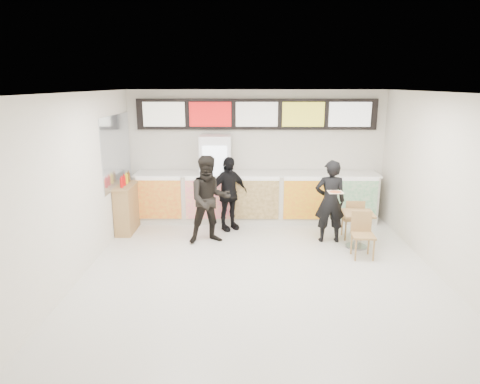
{
  "coord_description": "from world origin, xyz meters",
  "views": [
    {
      "loc": [
        -0.28,
        -6.52,
        3.14
      ],
      "look_at": [
        -0.36,
        1.2,
        1.17
      ],
      "focal_mm": 32.0,
      "sensor_mm": 36.0,
      "label": 1
    }
  ],
  "objects_px": {
    "service_counter": "(256,197)",
    "customer_left": "(209,200)",
    "customer_main": "(330,201)",
    "condiment_ledge": "(127,208)",
    "drinks_fridge": "(216,179)",
    "customer_mid": "(228,194)",
    "cafe_table": "(358,223)"
  },
  "relations": [
    {
      "from": "customer_main",
      "to": "customer_left",
      "type": "bearing_deg",
      "value": 1.8
    },
    {
      "from": "customer_mid",
      "to": "condiment_ledge",
      "type": "relative_size",
      "value": 1.31
    },
    {
      "from": "customer_left",
      "to": "cafe_table",
      "type": "bearing_deg",
      "value": -20.82
    },
    {
      "from": "drinks_fridge",
      "to": "customer_mid",
      "type": "xyz_separation_m",
      "value": [
        0.3,
        -0.64,
        -0.19
      ]
    },
    {
      "from": "drinks_fridge",
      "to": "service_counter",
      "type": "bearing_deg",
      "value": -0.99
    },
    {
      "from": "service_counter",
      "to": "condiment_ledge",
      "type": "relative_size",
      "value": 4.49
    },
    {
      "from": "service_counter",
      "to": "cafe_table",
      "type": "bearing_deg",
      "value": -41.05
    },
    {
      "from": "condiment_ledge",
      "to": "cafe_table",
      "type": "bearing_deg",
      "value": -10.69
    },
    {
      "from": "service_counter",
      "to": "customer_mid",
      "type": "bearing_deg",
      "value": -135.27
    },
    {
      "from": "customer_left",
      "to": "cafe_table",
      "type": "height_order",
      "value": "customer_left"
    },
    {
      "from": "service_counter",
      "to": "customer_left",
      "type": "height_order",
      "value": "customer_left"
    },
    {
      "from": "drinks_fridge",
      "to": "customer_main",
      "type": "bearing_deg",
      "value": -29.92
    },
    {
      "from": "customer_left",
      "to": "condiment_ledge",
      "type": "height_order",
      "value": "customer_left"
    },
    {
      "from": "customer_left",
      "to": "customer_mid",
      "type": "xyz_separation_m",
      "value": [
        0.34,
        0.79,
        -0.08
      ]
    },
    {
      "from": "customer_main",
      "to": "condiment_ledge",
      "type": "xyz_separation_m",
      "value": [
        -4.26,
        0.57,
        -0.31
      ]
    },
    {
      "from": "customer_main",
      "to": "condiment_ledge",
      "type": "distance_m",
      "value": 4.31
    },
    {
      "from": "customer_left",
      "to": "customer_mid",
      "type": "distance_m",
      "value": 0.86
    },
    {
      "from": "customer_main",
      "to": "customer_mid",
      "type": "relative_size",
      "value": 1.04
    },
    {
      "from": "drinks_fridge",
      "to": "customer_main",
      "type": "distance_m",
      "value": 2.74
    },
    {
      "from": "customer_main",
      "to": "customer_left",
      "type": "xyz_separation_m",
      "value": [
        -2.41,
        -0.06,
        0.05
      ]
    },
    {
      "from": "customer_left",
      "to": "condiment_ledge",
      "type": "xyz_separation_m",
      "value": [
        -1.85,
        0.63,
        -0.36
      ]
    },
    {
      "from": "cafe_table",
      "to": "customer_mid",
      "type": "bearing_deg",
      "value": 160.64
    },
    {
      "from": "service_counter",
      "to": "drinks_fridge",
      "type": "bearing_deg",
      "value": 179.01
    },
    {
      "from": "customer_mid",
      "to": "customer_main",
      "type": "bearing_deg",
      "value": -52.79
    },
    {
      "from": "customer_left",
      "to": "customer_mid",
      "type": "height_order",
      "value": "customer_left"
    },
    {
      "from": "service_counter",
      "to": "cafe_table",
      "type": "height_order",
      "value": "service_counter"
    },
    {
      "from": "service_counter",
      "to": "customer_left",
      "type": "distance_m",
      "value": 1.74
    },
    {
      "from": "service_counter",
      "to": "drinks_fridge",
      "type": "xyz_separation_m",
      "value": [
        -0.93,
        0.02,
        0.43
      ]
    },
    {
      "from": "drinks_fridge",
      "to": "cafe_table",
      "type": "relative_size",
      "value": 1.37
    },
    {
      "from": "service_counter",
      "to": "customer_left",
      "type": "relative_size",
      "value": 3.13
    },
    {
      "from": "service_counter",
      "to": "customer_left",
      "type": "xyz_separation_m",
      "value": [
        -0.97,
        -1.41,
        0.31
      ]
    },
    {
      "from": "drinks_fridge",
      "to": "condiment_ledge",
      "type": "height_order",
      "value": "drinks_fridge"
    }
  ]
}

